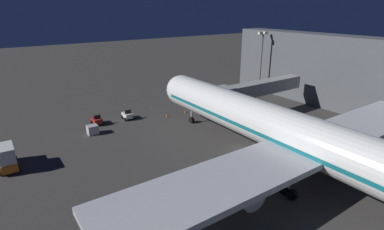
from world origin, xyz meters
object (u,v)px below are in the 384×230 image
(apron_floodlight_mast, at_px, (261,58))
(baggage_tug_spare, at_px, (97,120))
(baggage_container_mid_row, at_px, (93,130))
(traffic_cone_nose_starboard, at_px, (167,115))
(jet_bridge, at_px, (254,89))
(cargo_truck_aft, at_px, (7,156))
(traffic_cone_nose_port, at_px, (185,111))
(airliner_at_gate, at_px, (310,142))
(baggage_tug_lead, at_px, (128,115))

(apron_floodlight_mast, bearing_deg, baggage_tug_spare, -3.20)
(baggage_container_mid_row, height_order, traffic_cone_nose_starboard, baggage_container_mid_row)
(jet_bridge, xyz_separation_m, cargo_truck_aft, (41.83, -4.30, -3.88))
(traffic_cone_nose_port, relative_size, traffic_cone_nose_starboard, 1.00)
(airliner_at_gate, bearing_deg, traffic_cone_nose_starboard, -85.86)
(airliner_at_gate, xyz_separation_m, traffic_cone_nose_starboard, (2.20, -30.42, -5.25))
(jet_bridge, relative_size, baggage_tug_spare, 9.16)
(apron_floodlight_mast, xyz_separation_m, baggage_tug_lead, (34.64, -1.71, -8.20))
(jet_bridge, bearing_deg, baggage_tug_spare, -26.81)
(jet_bridge, xyz_separation_m, baggage_tug_spare, (26.69, -13.49, -4.87))
(airliner_at_gate, height_order, baggage_container_mid_row, airliner_at_gate)
(airliner_at_gate, relative_size, traffic_cone_nose_port, 114.84)
(jet_bridge, distance_m, baggage_tug_spare, 30.30)
(traffic_cone_nose_port, bearing_deg, baggage_tug_lead, -15.96)
(baggage_tug_spare, xyz_separation_m, baggage_container_mid_row, (2.09, 4.01, 0.01))
(airliner_at_gate, xyz_separation_m, cargo_truck_aft, (30.09, -25.03, -3.75))
(traffic_cone_nose_port, bearing_deg, apron_floodlight_mast, -176.23)
(airliner_at_gate, xyz_separation_m, apron_floodlight_mast, (-25.50, -31.96, 3.46))
(traffic_cone_nose_port, bearing_deg, jet_bridge, 134.56)
(baggage_tug_lead, height_order, baggage_tug_spare, same)
(cargo_truck_aft, bearing_deg, baggage_tug_lead, -157.61)
(airliner_at_gate, height_order, jet_bridge, airliner_at_gate)
(traffic_cone_nose_port, bearing_deg, baggage_container_mid_row, 0.64)
(airliner_at_gate, height_order, apron_floodlight_mast, airliner_at_gate)
(traffic_cone_nose_port, distance_m, traffic_cone_nose_starboard, 4.40)
(apron_floodlight_mast, relative_size, traffic_cone_nose_port, 27.59)
(jet_bridge, bearing_deg, airliner_at_gate, 60.48)
(baggage_tug_lead, relative_size, cargo_truck_aft, 0.45)
(jet_bridge, bearing_deg, cargo_truck_aft, -5.87)
(jet_bridge, relative_size, cargo_truck_aft, 4.19)
(baggage_tug_lead, relative_size, baggage_container_mid_row, 1.37)
(apron_floodlight_mast, bearing_deg, traffic_cone_nose_starboard, 3.17)
(baggage_tug_spare, distance_m, traffic_cone_nose_port, 17.57)
(baggage_container_mid_row, bearing_deg, airliner_at_gate, 119.43)
(cargo_truck_aft, xyz_separation_m, baggage_container_mid_row, (-13.05, -5.18, -0.98))
(jet_bridge, distance_m, baggage_tug_lead, 25.03)
(cargo_truck_aft, bearing_deg, traffic_cone_nose_starboard, -169.06)
(jet_bridge, bearing_deg, traffic_cone_nose_starboard, -34.79)
(cargo_truck_aft, relative_size, traffic_cone_nose_starboard, 9.48)
(baggage_tug_lead, bearing_deg, airliner_at_gate, 105.18)
(baggage_tug_spare, bearing_deg, cargo_truck_aft, 31.25)
(baggage_tug_spare, xyz_separation_m, traffic_cone_nose_starboard, (-12.75, 3.80, -0.50))
(airliner_at_gate, relative_size, baggage_tug_spare, 26.48)
(baggage_tug_lead, xyz_separation_m, cargo_truck_aft, (20.96, 8.63, 0.99))
(baggage_container_mid_row, bearing_deg, jet_bridge, 161.78)
(apron_floodlight_mast, xyz_separation_m, baggage_container_mid_row, (42.54, 1.75, -8.18))
(cargo_truck_aft, xyz_separation_m, traffic_cone_nose_port, (-32.29, -5.39, -1.50))
(cargo_truck_aft, height_order, traffic_cone_nose_starboard, cargo_truck_aft)
(airliner_at_gate, relative_size, cargo_truck_aft, 12.12)
(cargo_truck_aft, distance_m, baggage_tug_spare, 17.74)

